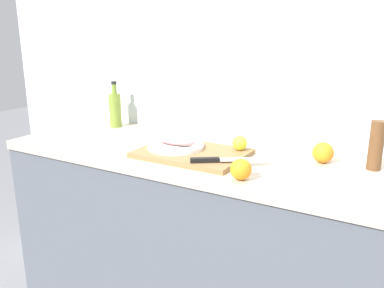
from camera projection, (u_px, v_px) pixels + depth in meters
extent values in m
cube|color=silver|center=(256.00, 65.00, 1.83)|extent=(3.20, 0.05, 2.50)
cube|color=#4C5159|center=(222.00, 255.00, 1.78)|extent=(2.00, 0.58, 0.86)
cube|color=#B7A88E|center=(224.00, 160.00, 1.66)|extent=(2.00, 0.60, 0.04)
cube|color=olive|center=(192.00, 153.00, 1.65)|extent=(0.44, 0.32, 0.02)
cylinder|color=white|center=(176.00, 146.00, 1.69)|extent=(0.24, 0.24, 0.01)
ellipsoid|color=tan|center=(175.00, 140.00, 1.68)|extent=(0.18, 0.08, 0.04)
cube|color=silver|center=(243.00, 159.00, 1.51)|extent=(0.17, 0.13, 0.00)
cube|color=black|center=(205.00, 160.00, 1.49)|extent=(0.10, 0.08, 0.02)
sphere|color=yellow|center=(240.00, 143.00, 1.65)|extent=(0.06, 0.06, 0.06)
cylinder|color=olive|center=(115.00, 110.00, 2.14)|extent=(0.06, 0.06, 0.18)
cylinder|color=olive|center=(114.00, 89.00, 2.11)|extent=(0.03, 0.03, 0.05)
cylinder|color=black|center=(114.00, 83.00, 2.10)|extent=(0.03, 0.03, 0.02)
sphere|color=orange|center=(323.00, 153.00, 1.55)|extent=(0.08, 0.08, 0.08)
sphere|color=orange|center=(241.00, 169.00, 1.37)|extent=(0.08, 0.08, 0.08)
cylinder|color=brown|center=(376.00, 145.00, 1.46)|extent=(0.05, 0.05, 0.19)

